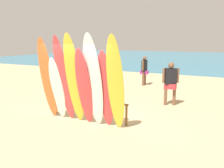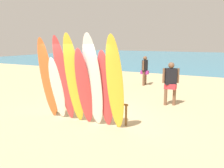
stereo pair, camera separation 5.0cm
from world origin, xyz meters
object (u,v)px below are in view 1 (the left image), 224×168
(beach_chair_red, at_px, (68,85))
(surfboard_red_2, at_px, (64,79))
(surfboard_red_4, at_px, (84,87))
(surfboard_red_6, at_px, (105,89))
(surfboard_white_1, at_px, (57,89))
(beachgoer_midbeach, at_px, (171,81))
(surfboard_yellow_7, at_px, (115,84))
(beachgoer_photographing, at_px, (93,75))
(beachgoer_by_water, at_px, (102,75))
(surfboard_orange_0, at_px, (48,79))
(beachgoer_near_rack, at_px, (144,69))
(surfboard_rack, at_px, (88,103))
(surfboard_white_5, at_px, (93,81))
(surfboard_yellow_3, at_px, (74,80))

(beach_chair_red, bearing_deg, surfboard_red_2, -72.58)
(surfboard_red_4, xyz_separation_m, surfboard_red_6, (0.66, 0.14, -0.03))
(surfboard_white_1, relative_size, surfboard_red_2, 0.75)
(beachgoer_midbeach, bearing_deg, beach_chair_red, 155.74)
(surfboard_yellow_7, distance_m, beach_chair_red, 5.66)
(beachgoer_photographing, bearing_deg, beachgoer_midbeach, 17.18)
(beachgoer_by_water, bearing_deg, surfboard_red_6, 130.42)
(surfboard_orange_0, xyz_separation_m, surfboard_red_2, (0.68, -0.01, 0.03))
(surfboard_yellow_7, xyz_separation_m, beachgoer_near_rack, (-1.68, 7.26, -0.40))
(surfboard_white_1, distance_m, beachgoer_photographing, 3.87)
(surfboard_rack, distance_m, surfboard_yellow_7, 1.64)
(surfboard_white_5, bearing_deg, surfboard_yellow_7, -1.26)
(beachgoer_near_rack, bearing_deg, beachgoer_photographing, -23.38)
(surfboard_yellow_7, bearing_deg, beachgoer_midbeach, 73.83)
(surfboard_red_6, distance_m, surfboard_yellow_7, 0.48)
(beachgoer_by_water, distance_m, beachgoer_photographing, 0.93)
(surfboard_white_5, distance_m, beachgoer_near_rack, 7.30)
(surfboard_white_1, height_order, surfboard_red_4, surfboard_red_4)
(beachgoer_photographing, distance_m, beach_chair_red, 1.39)
(surfboard_rack, xyz_separation_m, beachgoer_midbeach, (2.01, 2.97, 0.47))
(surfboard_yellow_7, relative_size, beachgoer_photographing, 1.69)
(surfboard_red_6, relative_size, surfboard_yellow_7, 0.84)
(surfboard_rack, distance_m, beachgoer_midbeach, 3.62)
(surfboard_red_2, bearing_deg, surfboard_red_4, 3.38)
(surfboard_yellow_3, relative_size, surfboard_red_4, 1.18)
(beachgoer_midbeach, relative_size, beach_chair_red, 2.04)
(surfboard_red_4, distance_m, beachgoer_photographing, 4.37)
(surfboard_white_1, height_order, surfboard_red_6, surfboard_red_6)
(surfboard_white_5, relative_size, beach_chair_red, 3.34)
(beachgoer_midbeach, bearing_deg, surfboard_yellow_3, -146.16)
(surfboard_red_4, height_order, beachgoer_near_rack, surfboard_red_4)
(surfboard_red_4, xyz_separation_m, surfboard_white_5, (0.32, 0.02, 0.21))
(surfboard_yellow_7, bearing_deg, surfboard_white_5, 172.84)
(surfboard_rack, xyz_separation_m, surfboard_white_5, (0.53, -0.54, 0.87))
(surfboard_red_2, relative_size, surfboard_red_4, 1.15)
(beachgoer_by_water, bearing_deg, surfboard_white_1, 111.29)
(surfboard_white_1, height_order, surfboard_white_5, surfboard_white_5)
(surfboard_orange_0, relative_size, surfboard_yellow_7, 0.97)
(surfboard_white_5, xyz_separation_m, surfboard_yellow_7, (0.75, -0.03, -0.02))
(surfboard_white_5, height_order, beachgoer_midbeach, surfboard_white_5)
(surfboard_red_2, bearing_deg, surfboard_orange_0, -176.07)
(beachgoer_by_water, distance_m, beachgoer_midbeach, 4.04)
(surfboard_yellow_3, xyz_separation_m, surfboard_yellow_7, (1.42, 0.01, -0.02))
(surfboard_rack, distance_m, beachgoer_photographing, 3.79)
(beach_chair_red, bearing_deg, surfboard_white_5, -62.35)
(surfboard_orange_0, xyz_separation_m, beachgoer_near_rack, (0.86, 7.21, -0.37))
(surfboard_white_1, xyz_separation_m, surfboard_yellow_7, (2.19, -0.10, 0.35))
(surfboard_rack, distance_m, beachgoer_by_water, 4.59)
(surfboard_orange_0, bearing_deg, beach_chair_red, 118.01)
(surfboard_rack, xyz_separation_m, surfboard_white_1, (-0.90, -0.47, 0.50))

